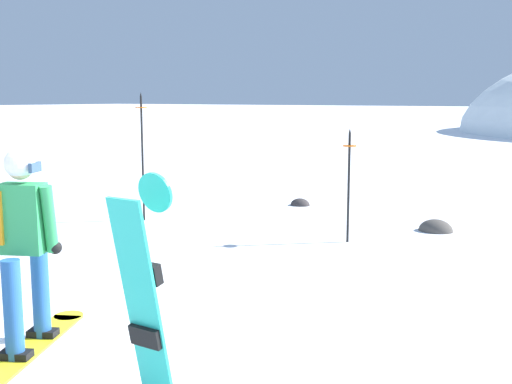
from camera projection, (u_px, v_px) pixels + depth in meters
ground_plane at (96, 357)px, 5.15m from camera, size 300.00×300.00×0.00m
snowboarder_main at (21, 244)px, 5.18m from camera, size 0.95×1.69×1.71m
spare_snowboard at (145, 293)px, 4.17m from camera, size 0.28×0.36×1.63m
piste_marker_near at (142, 148)px, 10.71m from camera, size 0.20×0.20×2.21m
piste_marker_far at (349, 177)px, 9.11m from camera, size 0.20×0.20×1.68m
rock_dark at (300, 205)px, 12.39m from camera, size 0.40×0.34×0.28m
rock_mid at (436, 231)px, 10.00m from camera, size 0.55×0.46×0.38m
rock_small at (127, 208)px, 12.08m from camera, size 0.39×0.33×0.27m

